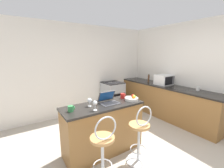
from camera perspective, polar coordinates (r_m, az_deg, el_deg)
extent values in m
plane|color=#ADA393|center=(2.93, 11.27, -26.34)|extent=(20.00, 20.00, 0.00)
cube|color=silver|center=(4.51, -11.49, 5.12)|extent=(12.00, 0.06, 2.60)
cube|color=silver|center=(4.23, 33.91, 2.96)|extent=(0.06, 12.00, 2.60)
cube|color=olive|center=(2.85, -3.37, -16.75)|extent=(1.42, 0.53, 0.87)
cube|color=black|center=(2.67, -3.49, -8.16)|extent=(1.45, 0.56, 0.03)
cube|color=olive|center=(4.61, 19.34, -6.18)|extent=(0.61, 3.03, 0.87)
cube|color=black|center=(4.50, 19.72, -0.67)|extent=(0.64, 3.06, 0.03)
cylinder|color=silver|center=(2.36, -3.61, -26.78)|extent=(0.04, 0.04, 0.64)
torus|color=silver|center=(2.42, -3.57, -28.61)|extent=(0.28, 0.28, 0.02)
cylinder|color=#B7844C|center=(2.17, -3.72, -19.95)|extent=(0.34, 0.34, 0.04)
torus|color=silver|center=(2.00, -2.41, -16.49)|extent=(0.32, 0.02, 0.32)
cylinder|color=silver|center=(2.88, 9.85, -26.82)|extent=(0.40, 0.40, 0.02)
cylinder|color=silver|center=(2.69, 10.10, -21.46)|extent=(0.04, 0.04, 0.64)
torus|color=silver|center=(2.75, 10.02, -23.18)|extent=(0.28, 0.28, 0.02)
cylinder|color=#B7844C|center=(2.53, 10.37, -15.21)|extent=(0.34, 0.34, 0.04)
torus|color=silver|center=(2.39, 12.11, -11.89)|extent=(0.32, 0.02, 0.32)
cube|color=#47474C|center=(2.70, -0.74, -7.40)|extent=(0.33, 0.22, 0.01)
cube|color=black|center=(2.69, -0.55, -7.36)|extent=(0.28, 0.12, 0.00)
cube|color=#47474C|center=(2.77, -2.10, -4.63)|extent=(0.33, 0.09, 0.19)
cube|color=#19478C|center=(2.76, -2.04, -4.61)|extent=(0.29, 0.07, 0.16)
cube|color=white|center=(4.56, 19.15, 1.57)|extent=(0.45, 0.38, 0.28)
cube|color=black|center=(4.41, 20.83, 1.14)|extent=(0.31, 0.01, 0.23)
cube|color=#4C4C51|center=(4.57, 22.29, 1.38)|extent=(0.09, 0.01, 0.23)
cube|color=#9EA3A8|center=(4.77, 0.22, -4.82)|extent=(0.58, 0.60, 0.89)
cube|color=black|center=(4.54, 2.37, -6.15)|extent=(0.49, 0.01, 0.40)
cube|color=black|center=(4.66, 0.23, 0.53)|extent=(0.58, 0.60, 0.02)
cylinder|color=black|center=(4.49, -0.30, 0.28)|extent=(0.11, 0.11, 0.01)
cylinder|color=black|center=(4.64, 2.38, 0.63)|extent=(0.11, 0.11, 0.01)
cylinder|color=black|center=(4.69, -1.91, 0.76)|extent=(0.11, 0.11, 0.01)
cylinder|color=black|center=(4.83, 0.72, 1.08)|extent=(0.11, 0.11, 0.01)
cylinder|color=#338447|center=(2.42, -15.50, -9.05)|extent=(0.09, 0.09, 0.09)
torus|color=#338447|center=(2.44, -14.26, -8.75)|extent=(0.01, 0.06, 0.06)
cylinder|color=white|center=(4.18, 29.92, -1.54)|extent=(0.08, 0.08, 0.09)
torus|color=white|center=(4.23, 30.24, -1.39)|extent=(0.01, 0.06, 0.06)
cylinder|color=silver|center=(2.90, 7.40, -5.68)|extent=(0.26, 0.26, 0.05)
sphere|color=red|center=(2.93, 8.02, -4.56)|extent=(0.07, 0.07, 0.07)
sphere|color=orange|center=(2.86, 8.24, -5.03)|extent=(0.06, 0.06, 0.06)
sphere|color=#66B233|center=(2.88, 8.43, -4.82)|extent=(0.07, 0.07, 0.07)
cylinder|color=silver|center=(2.60, -8.49, -8.35)|extent=(0.06, 0.06, 0.00)
cylinder|color=silver|center=(2.59, -8.51, -7.59)|extent=(0.01, 0.01, 0.07)
sphere|color=silver|center=(2.57, -8.55, -6.16)|extent=(0.08, 0.08, 0.08)
cylinder|color=red|center=(3.01, 4.07, -4.54)|extent=(0.09, 0.09, 0.10)
torus|color=red|center=(3.04, 4.90, -4.29)|extent=(0.01, 0.06, 0.06)
cylinder|color=silver|center=(2.42, -6.41, -9.86)|extent=(0.07, 0.07, 0.00)
cylinder|color=silver|center=(2.40, -6.44, -8.82)|extent=(0.01, 0.01, 0.09)
sphere|color=silver|center=(2.38, -6.48, -7.15)|extent=(0.07, 0.07, 0.07)
cylinder|color=#4C2D19|center=(4.79, 13.76, 1.93)|extent=(0.05, 0.05, 0.22)
sphere|color=#4C2D19|center=(4.77, 13.83, 3.41)|extent=(0.04, 0.04, 0.04)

